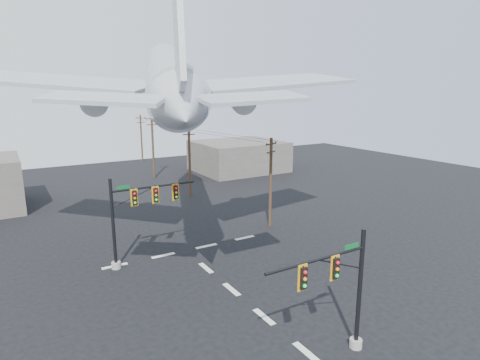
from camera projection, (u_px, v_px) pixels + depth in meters
ground at (264, 317)px, 24.43m from camera, size 120.00×120.00×0.00m
lane_markings at (222, 282)px, 28.89m from camera, size 14.00×21.20×0.01m
signal_mast_near at (342, 293)px, 20.06m from camera, size 6.33×0.74×6.70m
signal_mast_far at (135, 215)px, 30.99m from camera, size 7.07×0.78×7.14m
utility_pole_a at (271, 181)px, 39.71m from camera, size 1.71×0.79×9.00m
utility_pole_b at (190, 158)px, 51.07m from camera, size 1.90×0.63×9.56m
utility_pole_c at (153, 145)px, 61.98m from camera, size 1.93×0.87×9.91m
utility_pole_d at (141, 137)px, 77.06m from camera, size 1.85×0.31×8.91m
power_lines at (173, 124)px, 56.68m from camera, size 4.92×44.17×0.44m
airliner at (170, 76)px, 31.78m from camera, size 29.74×32.21×8.72m
building_right at (239, 156)px, 68.39m from camera, size 14.00×12.00×5.00m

